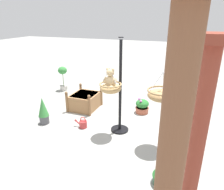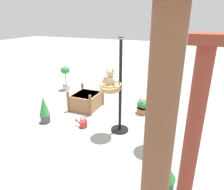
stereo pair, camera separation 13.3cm
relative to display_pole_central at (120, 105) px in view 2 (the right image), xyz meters
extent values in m
plane|color=gray|center=(0.19, -0.03, -0.70)|extent=(40.00, 40.00, 0.00)
cylinder|color=black|center=(0.00, 0.00, 0.42)|extent=(0.07, 0.07, 2.24)
cylinder|color=black|center=(0.00, 0.00, -0.68)|extent=(0.44, 0.44, 0.04)
torus|color=black|center=(0.00, 0.00, 1.59)|extent=(0.12, 0.12, 0.02)
ellipsoid|color=tan|center=(0.15, 0.25, 0.49)|extent=(0.48, 0.48, 0.21)
torus|color=#97794E|center=(0.15, 0.25, 0.58)|extent=(0.51, 0.51, 0.04)
ellipsoid|color=silver|center=(0.15, 0.25, 0.51)|extent=(0.42, 0.42, 0.17)
cylinder|color=#B7B7BC|center=(0.25, 0.31, 0.77)|extent=(0.21, 0.13, 0.38)
cylinder|color=#B7B7BC|center=(0.05, 0.31, 0.77)|extent=(0.21, 0.13, 0.38)
cylinder|color=#B7B7BC|center=(0.15, 0.14, 0.77)|extent=(0.01, 0.23, 0.38)
torus|color=#B7B7BC|center=(0.15, 0.25, 0.96)|extent=(0.06, 0.06, 0.01)
ellipsoid|color=tan|center=(0.15, 0.26, 0.65)|extent=(0.23, 0.19, 0.27)
sphere|color=tan|center=(0.15, 0.26, 0.86)|extent=(0.21, 0.21, 0.18)
ellipsoid|color=#D9B683|center=(0.15, 0.32, 0.85)|extent=(0.09, 0.08, 0.06)
sphere|color=black|center=(0.15, 0.35, 0.85)|extent=(0.02, 0.02, 0.02)
sphere|color=tan|center=(0.09, 0.26, 0.93)|extent=(0.07, 0.07, 0.07)
sphere|color=tan|center=(0.21, 0.26, 0.93)|extent=(0.07, 0.07, 0.07)
ellipsoid|color=tan|center=(0.03, 0.29, 0.68)|extent=(0.07, 0.13, 0.17)
ellipsoid|color=tan|center=(0.27, 0.29, 0.68)|extent=(0.07, 0.13, 0.17)
ellipsoid|color=tan|center=(0.09, 0.36, 0.55)|extent=(0.08, 0.16, 0.08)
ellipsoid|color=tan|center=(0.21, 0.36, 0.55)|extent=(0.08, 0.16, 0.08)
ellipsoid|color=#A37F51|center=(-1.00, 0.37, 0.51)|extent=(0.56, 0.56, 0.23)
torus|color=olive|center=(-1.00, 0.37, 0.62)|extent=(0.59, 0.59, 0.04)
ellipsoid|color=silver|center=(-1.00, 0.37, 0.53)|extent=(0.49, 0.49, 0.19)
cylinder|color=#B7B7BC|center=(-0.89, 0.44, 0.81)|extent=(0.24, 0.14, 0.39)
cylinder|color=#B7B7BC|center=(-1.11, 0.44, 0.81)|extent=(0.24, 0.14, 0.39)
cylinder|color=#B7B7BC|center=(-1.00, 0.24, 0.81)|extent=(0.01, 0.27, 0.39)
torus|color=#B7B7BC|center=(-1.00, 0.37, 0.99)|extent=(0.06, 0.06, 0.01)
cylinder|color=brown|center=(-1.64, 2.19, 0.54)|extent=(0.18, 0.18, 2.47)
cube|color=brown|center=(-1.64, 2.19, 1.82)|extent=(0.34, 0.34, 0.10)
cube|color=#9E7047|center=(1.44, -0.90, -0.46)|extent=(0.75, 0.86, 0.47)
cube|color=#382819|center=(1.44, -0.90, -0.26)|extent=(0.66, 0.75, 0.06)
cylinder|color=brown|center=(1.08, -0.47, -0.41)|extent=(0.08, 0.08, 0.57)
cylinder|color=brown|center=(1.82, -0.48, -0.41)|extent=(0.08, 0.08, 0.57)
cylinder|color=brown|center=(1.07, -1.32, -0.41)|extent=(0.08, 0.08, 0.57)
cylinder|color=brown|center=(1.81, -1.33, -0.41)|extent=(0.08, 0.08, 0.57)
sphere|color=brown|center=(1.08, -0.47, -0.10)|extent=(0.09, 0.09, 0.09)
sphere|color=brown|center=(1.82, -0.48, -0.10)|extent=(0.09, 0.09, 0.09)
sphere|color=brown|center=(1.07, -1.32, -0.10)|extent=(0.09, 0.09, 0.09)
sphere|color=brown|center=(1.81, -1.33, -0.10)|extent=(0.09, 0.09, 0.09)
cylinder|color=#AD563D|center=(-0.30, -1.20, -0.61)|extent=(0.37, 0.37, 0.17)
torus|color=#9C4E37|center=(-0.30, -1.20, -0.54)|extent=(0.41, 0.41, 0.03)
cylinder|color=#382819|center=(-0.30, -1.20, -0.54)|extent=(0.33, 0.33, 0.03)
ellipsoid|color=#28702D|center=(-0.30, -1.20, -0.41)|extent=(0.39, 0.39, 0.25)
sphere|color=#D166B7|center=(-0.20, -1.22, -0.29)|extent=(0.09, 0.09, 0.09)
sphere|color=#D166B7|center=(-0.28, -1.08, -0.28)|extent=(0.07, 0.07, 0.07)
cylinder|color=#2D5638|center=(-1.30, 1.44, -0.62)|extent=(0.40, 0.40, 0.16)
torus|color=#294E32|center=(-1.30, 1.44, -0.54)|extent=(0.43, 0.43, 0.03)
cylinder|color=#382819|center=(-1.30, 1.44, -0.55)|extent=(0.35, 0.35, 0.03)
cone|color=#28702D|center=(-1.30, 1.44, -0.36)|extent=(0.43, 0.43, 0.35)
cylinder|color=beige|center=(3.01, -2.15, -0.60)|extent=(0.28, 0.28, 0.19)
torus|color=#BCB7AE|center=(3.01, -2.15, -0.52)|extent=(0.31, 0.31, 0.03)
cylinder|color=#382819|center=(3.01, -2.15, -0.53)|extent=(0.24, 0.24, 0.03)
cylinder|color=#4C6B38|center=(3.01, -2.15, -0.28)|extent=(0.02, 0.02, 0.46)
ellipsoid|color=#38843D|center=(3.01, -2.15, 0.08)|extent=(0.34, 0.34, 0.29)
cylinder|color=#4C4C51|center=(2.02, 0.36, -0.59)|extent=(0.25, 0.25, 0.22)
torus|color=#444449|center=(2.02, 0.36, -0.49)|extent=(0.28, 0.28, 0.03)
cylinder|color=#382819|center=(2.02, 0.36, -0.49)|extent=(0.22, 0.22, 0.03)
cone|color=#38843D|center=(2.02, 0.36, -0.22)|extent=(0.28, 0.28, 0.52)
cylinder|color=#B23333|center=(0.93, 0.20, -0.61)|extent=(0.20, 0.20, 0.18)
cylinder|color=#B23333|center=(1.07, 0.20, -0.59)|extent=(0.17, 0.04, 0.14)
sphere|color=maroon|center=(1.15, 0.20, -0.54)|extent=(0.06, 0.06, 0.06)
torus|color=#B23333|center=(0.93, 0.20, -0.48)|extent=(0.16, 0.02, 0.16)
camera|label=1|loc=(-1.44, 4.40, 2.02)|focal=33.46mm
camera|label=2|loc=(-1.56, 4.36, 2.02)|focal=33.46mm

